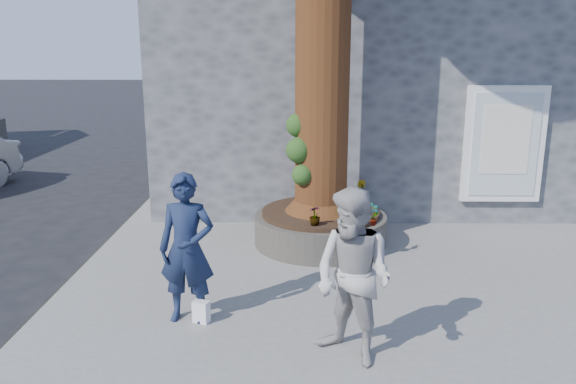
{
  "coord_description": "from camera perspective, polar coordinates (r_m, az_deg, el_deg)",
  "views": [
    {
      "loc": [
        0.36,
        -7.4,
        3.44
      ],
      "look_at": [
        0.24,
        1.21,
        1.25
      ],
      "focal_mm": 35.0,
      "sensor_mm": 36.0,
      "label": 1
    }
  ],
  "objects": [
    {
      "name": "pavement",
      "position": [
        9.12,
        7.96,
        -7.61
      ],
      "size": [
        9.0,
        8.0,
        0.12
      ],
      "primitive_type": "cube",
      "color": "slate",
      "rests_on": "ground"
    },
    {
      "name": "plant_b",
      "position": [
        10.63,
        7.5,
        0.28
      ],
      "size": [
        0.26,
        0.26,
        0.34
      ],
      "primitive_type": "imported",
      "rotation": [
        0.0,
        0.0,
        2.41
      ],
      "color": "gray",
      "rests_on": "planter"
    },
    {
      "name": "planter",
      "position": [
        9.88,
        3.29,
        -3.59
      ],
      "size": [
        2.3,
        2.3,
        0.6
      ],
      "color": "black",
      "rests_on": "pavement"
    },
    {
      "name": "stone_shop",
      "position": [
        14.75,
        9.37,
        12.99
      ],
      "size": [
        10.3,
        8.3,
        6.3
      ],
      "color": "#4A4C4F",
      "rests_on": "ground"
    },
    {
      "name": "plant_c",
      "position": [
        8.93,
        2.73,
        -2.4
      ],
      "size": [
        0.24,
        0.24,
        0.32
      ],
      "primitive_type": "imported",
      "rotation": [
        0.0,
        0.0,
        3.66
      ],
      "color": "gray",
      "rests_on": "planter"
    },
    {
      "name": "man",
      "position": [
        7.03,
        -10.23,
        -5.69
      ],
      "size": [
        0.72,
        0.5,
        1.89
      ],
      "primitive_type": "imported",
      "rotation": [
        0.0,
        0.0,
        -0.07
      ],
      "color": "#15203C",
      "rests_on": "pavement"
    },
    {
      "name": "shopping_bag",
      "position": [
        7.25,
        -8.81,
        -11.93
      ],
      "size": [
        0.23,
        0.18,
        0.28
      ],
      "primitive_type": "cube",
      "rotation": [
        0.0,
        0.0,
        -0.37
      ],
      "color": "white",
      "rests_on": "pavement"
    },
    {
      "name": "ground",
      "position": [
        8.16,
        -1.86,
        -10.64
      ],
      "size": [
        120.0,
        120.0,
        0.0
      ],
      "primitive_type": "plane",
      "color": "black",
      "rests_on": "ground"
    },
    {
      "name": "yellow_line",
      "position": [
        9.69,
        -20.06,
        -7.4
      ],
      "size": [
        0.1,
        30.0,
        0.01
      ],
      "primitive_type": "cube",
      "color": "yellow",
      "rests_on": "ground"
    },
    {
      "name": "woman",
      "position": [
        6.08,
        6.65,
        -8.61
      ],
      "size": [
        1.18,
        1.17,
        1.93
      ],
      "primitive_type": "imported",
      "rotation": [
        0.0,
        0.0,
        -0.74
      ],
      "color": "#AFABA7",
      "rests_on": "pavement"
    },
    {
      "name": "plant_d",
      "position": [
        8.96,
        5.72,
        -2.42
      ],
      "size": [
        0.35,
        0.37,
        0.31
      ],
      "primitive_type": "imported",
      "rotation": [
        0.0,
        0.0,
        5.19
      ],
      "color": "gray",
      "rests_on": "planter"
    },
    {
      "name": "plant_a",
      "position": [
        9.0,
        8.68,
        -2.26
      ],
      "size": [
        0.23,
        0.21,
        0.37
      ],
      "primitive_type": "imported",
      "rotation": [
        0.0,
        0.0,
        0.48
      ],
      "color": "gray",
      "rests_on": "planter"
    }
  ]
}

